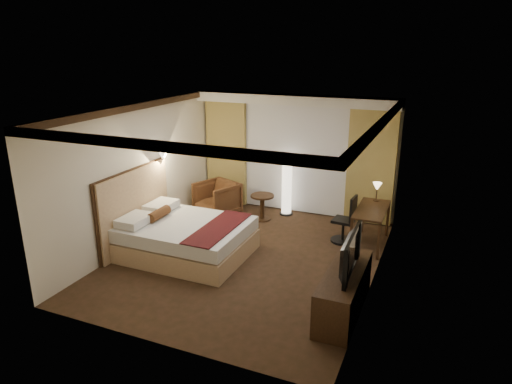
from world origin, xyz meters
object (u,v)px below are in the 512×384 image
at_px(television, 344,250).
at_px(side_table, 262,207).
at_px(armchair, 217,197).
at_px(bed, 187,238).
at_px(dresser, 344,292).
at_px(floor_lamp, 287,185).
at_px(desk, 370,227).
at_px(office_chair, 344,219).

bearing_deg(television, side_table, 38.09).
xyz_separation_m(armchair, side_table, (1.06, 0.13, -0.14)).
xyz_separation_m(bed, dresser, (3.09, -0.76, 0.00)).
bearing_deg(television, dresser, -91.65).
bearing_deg(armchair, floor_lamp, 46.92).
bearing_deg(side_table, desk, -10.11).
bearing_deg(office_chair, dresser, -71.57).
bearing_deg(armchair, bed, -54.94).
distance_m(side_table, floor_lamp, 0.77).
bearing_deg(dresser, bed, 166.19).
relative_size(bed, side_table, 3.84).
height_order(floor_lamp, office_chair, floor_lamp).
height_order(side_table, television, television).
bearing_deg(bed, side_table, 74.49).
bearing_deg(desk, side_table, 169.89).
distance_m(floor_lamp, dresser, 4.08).
distance_m(desk, office_chair, 0.53).
height_order(armchair, floor_lamp, floor_lamp).
bearing_deg(television, desk, -1.20).
distance_m(armchair, side_table, 1.08).
relative_size(floor_lamp, dresser, 0.84).
bearing_deg(armchair, office_chair, 15.79).
bearing_deg(television, armchair, 49.56).
distance_m(office_chair, dresser, 2.53).
relative_size(desk, television, 1.14).
height_order(dresser, television, television).
bearing_deg(bed, armchair, 102.42).
bearing_deg(desk, office_chair, -174.46).
distance_m(office_chair, television, 2.57).
bearing_deg(side_table, dresser, -49.92).
relative_size(side_table, television, 0.51).
bearing_deg(floor_lamp, desk, -25.06).
distance_m(desk, dresser, 2.52).
distance_m(armchair, dresser, 4.53).
distance_m(side_table, television, 3.90).
relative_size(office_chair, dresser, 0.57).
bearing_deg(dresser, floor_lamp, 121.16).
height_order(armchair, side_table, armchair).
distance_m(bed, armchair, 2.12).
bearing_deg(floor_lamp, side_table, -125.99).
relative_size(floor_lamp, television, 1.27).
height_order(floor_lamp, television, floor_lamp).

